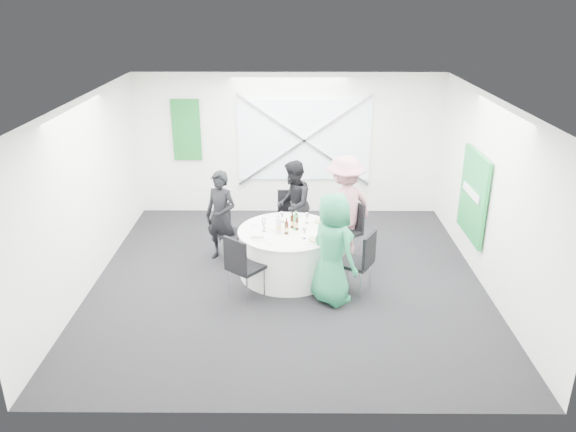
{
  "coord_description": "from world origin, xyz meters",
  "views": [
    {
      "loc": [
        0.05,
        -7.8,
        4.21
      ],
      "look_at": [
        0.0,
        0.2,
        1.0
      ],
      "focal_mm": 35.0,
      "sensor_mm": 36.0,
      "label": 1
    }
  ],
  "objects_px": {
    "banquet_table": "(288,252)",
    "person_woman_green": "(333,249)",
    "person_woman_pink": "(344,207)",
    "clear_water_bottle": "(278,226)",
    "person_man_back": "(293,204)",
    "chair_back_left": "(228,228)",
    "chair_front_left": "(242,263)",
    "chair_front_right": "(361,258)",
    "green_water_bottle": "(296,222)",
    "person_man_back_left": "(221,216)",
    "chair_back_right": "(350,226)",
    "chair_back": "(289,213)"
  },
  "relations": [
    {
      "from": "person_man_back",
      "to": "banquet_table",
      "type": "bearing_deg",
      "value": 0.0
    },
    {
      "from": "green_water_bottle",
      "to": "person_woman_pink",
      "type": "bearing_deg",
      "value": 38.82
    },
    {
      "from": "chair_back_left",
      "to": "chair_front_left",
      "type": "relative_size",
      "value": 0.92
    },
    {
      "from": "person_woman_pink",
      "to": "chair_front_right",
      "type": "bearing_deg",
      "value": 59.74
    },
    {
      "from": "chair_front_right",
      "to": "clear_water_bottle",
      "type": "xyz_separation_m",
      "value": [
        -1.22,
        0.5,
        0.3
      ]
    },
    {
      "from": "chair_back_left",
      "to": "chair_front_left",
      "type": "height_order",
      "value": "chair_front_left"
    },
    {
      "from": "chair_back",
      "to": "green_water_bottle",
      "type": "xyz_separation_m",
      "value": [
        0.11,
        -1.2,
        0.32
      ]
    },
    {
      "from": "person_man_back",
      "to": "person_man_back_left",
      "type": "bearing_deg",
      "value": -60.71
    },
    {
      "from": "chair_front_right",
      "to": "chair_front_left",
      "type": "xyz_separation_m",
      "value": [
        -1.73,
        -0.18,
        0.0
      ]
    },
    {
      "from": "chair_back_right",
      "to": "chair_front_left",
      "type": "xyz_separation_m",
      "value": [
        -1.69,
        -1.43,
        0.01
      ]
    },
    {
      "from": "person_woman_pink",
      "to": "green_water_bottle",
      "type": "distance_m",
      "value": 1.04
    },
    {
      "from": "person_man_back",
      "to": "person_woman_green",
      "type": "bearing_deg",
      "value": 20.43
    },
    {
      "from": "chair_back_right",
      "to": "person_woman_pink",
      "type": "relative_size",
      "value": 0.55
    },
    {
      "from": "chair_back_left",
      "to": "person_woman_green",
      "type": "height_order",
      "value": "person_woman_green"
    },
    {
      "from": "banquet_table",
      "to": "chair_front_right",
      "type": "height_order",
      "value": "chair_front_right"
    },
    {
      "from": "chair_front_left",
      "to": "person_man_back_left",
      "type": "distance_m",
      "value": 1.42
    },
    {
      "from": "chair_front_left",
      "to": "person_man_back",
      "type": "xyz_separation_m",
      "value": [
        0.75,
        1.89,
        0.19
      ]
    },
    {
      "from": "green_water_bottle",
      "to": "chair_back_left",
      "type": "bearing_deg",
      "value": 152.95
    },
    {
      "from": "chair_front_right",
      "to": "person_woman_pink",
      "type": "xyz_separation_m",
      "value": [
        -0.14,
        1.3,
        0.3
      ]
    },
    {
      "from": "banquet_table",
      "to": "person_woman_pink",
      "type": "xyz_separation_m",
      "value": [
        0.93,
        0.69,
        0.5
      ]
    },
    {
      "from": "green_water_bottle",
      "to": "person_woman_green",
      "type": "bearing_deg",
      "value": -58.66
    },
    {
      "from": "chair_back",
      "to": "green_water_bottle",
      "type": "height_order",
      "value": "green_water_bottle"
    },
    {
      "from": "chair_back_right",
      "to": "chair_front_left",
      "type": "distance_m",
      "value": 2.21
    },
    {
      "from": "person_woman_pink",
      "to": "clear_water_bottle",
      "type": "xyz_separation_m",
      "value": [
        -1.08,
        -0.8,
        0.0
      ]
    },
    {
      "from": "banquet_table",
      "to": "chair_back_right",
      "type": "height_order",
      "value": "chair_back_right"
    },
    {
      "from": "person_man_back_left",
      "to": "chair_front_right",
      "type": "bearing_deg",
      "value": -1.51
    },
    {
      "from": "person_man_back_left",
      "to": "person_woman_green",
      "type": "distance_m",
      "value": 2.22
    },
    {
      "from": "person_man_back_left",
      "to": "chair_back",
      "type": "bearing_deg",
      "value": 57.75
    },
    {
      "from": "chair_back_right",
      "to": "person_woman_pink",
      "type": "distance_m",
      "value": 0.33
    },
    {
      "from": "banquet_table",
      "to": "person_woman_pink",
      "type": "bearing_deg",
      "value": 36.42
    },
    {
      "from": "person_woman_green",
      "to": "person_man_back_left",
      "type": "bearing_deg",
      "value": 13.89
    },
    {
      "from": "banquet_table",
      "to": "person_woman_green",
      "type": "bearing_deg",
      "value": -51.95
    },
    {
      "from": "person_man_back",
      "to": "green_water_bottle",
      "type": "bearing_deg",
      "value": 6.3
    },
    {
      "from": "person_woman_pink",
      "to": "chair_front_left",
      "type": "bearing_deg",
      "value": 6.28
    },
    {
      "from": "chair_back_right",
      "to": "green_water_bottle",
      "type": "height_order",
      "value": "green_water_bottle"
    },
    {
      "from": "person_man_back",
      "to": "clear_water_bottle",
      "type": "xyz_separation_m",
      "value": [
        -0.23,
        -1.21,
        0.11
      ]
    },
    {
      "from": "person_woman_green",
      "to": "clear_water_bottle",
      "type": "height_order",
      "value": "person_woman_green"
    },
    {
      "from": "chair_back_right",
      "to": "person_woman_pink",
      "type": "xyz_separation_m",
      "value": [
        -0.09,
        0.05,
        0.31
      ]
    },
    {
      "from": "chair_back_left",
      "to": "chair_front_right",
      "type": "relative_size",
      "value": 0.93
    },
    {
      "from": "banquet_table",
      "to": "person_man_back",
      "type": "bearing_deg",
      "value": 85.67
    },
    {
      "from": "banquet_table",
      "to": "clear_water_bottle",
      "type": "relative_size",
      "value": 5.04
    },
    {
      "from": "chair_back_left",
      "to": "green_water_bottle",
      "type": "height_order",
      "value": "green_water_bottle"
    },
    {
      "from": "chair_front_left",
      "to": "person_man_back_left",
      "type": "bearing_deg",
      "value": -31.31
    },
    {
      "from": "banquet_table",
      "to": "person_woman_green",
      "type": "distance_m",
      "value": 1.13
    },
    {
      "from": "chair_front_left",
      "to": "person_man_back",
      "type": "height_order",
      "value": "person_man_back"
    },
    {
      "from": "chair_back_left",
      "to": "person_man_back_left",
      "type": "height_order",
      "value": "person_man_back_left"
    },
    {
      "from": "chair_back",
      "to": "person_woman_green",
      "type": "xyz_separation_m",
      "value": [
        0.63,
        -2.05,
        0.27
      ]
    },
    {
      "from": "banquet_table",
      "to": "person_man_back",
      "type": "xyz_separation_m",
      "value": [
        0.08,
        1.11,
        0.39
      ]
    },
    {
      "from": "person_man_back_left",
      "to": "person_man_back",
      "type": "xyz_separation_m",
      "value": [
        1.19,
        0.55,
        0.01
      ]
    },
    {
      "from": "banquet_table",
      "to": "chair_front_left",
      "type": "height_order",
      "value": "chair_front_left"
    }
  ]
}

